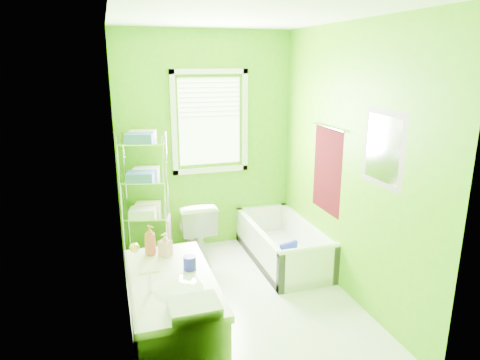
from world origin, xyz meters
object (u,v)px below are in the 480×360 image
object	(u,v)px
wire_shelf_unit	(145,185)
vanity	(174,329)
bathtub	(283,249)
toilet	(195,229)

from	to	relation	value
wire_shelf_unit	vanity	bearing A→B (deg)	-90.59
vanity	bathtub	bearing A→B (deg)	46.50
bathtub	vanity	world-z (taller)	vanity
toilet	vanity	xyz separation A→B (m)	(-0.55, -1.96, 0.08)
vanity	toilet	bearing A→B (deg)	74.25
toilet	vanity	bearing A→B (deg)	75.77
bathtub	wire_shelf_unit	size ratio (longest dim) A/B	0.95
toilet	vanity	size ratio (longest dim) A/B	0.65
vanity	wire_shelf_unit	distance (m)	2.10
bathtub	wire_shelf_unit	distance (m)	1.73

